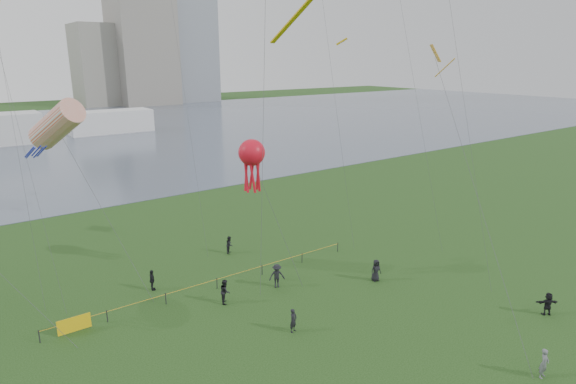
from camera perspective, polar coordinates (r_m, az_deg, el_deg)
ground_plane at (r=28.66m, az=12.66°, el=-20.16°), size 400.00×400.00×0.00m
lake at (r=117.38m, az=-27.04°, el=5.82°), size 400.00×120.00×0.08m
building_mid at (r=188.07m, az=-16.86°, el=15.73°), size 20.00×20.00×38.00m
building_low at (r=189.55m, az=-21.46°, el=13.81°), size 16.00×18.00×28.00m
pavilion_right at (r=118.11m, az=-20.30°, el=7.83°), size 18.00×7.00×5.00m
fence at (r=34.64m, az=-17.62°, el=-12.74°), size 24.07×0.07×1.05m
kite_flyer at (r=30.52m, az=28.08°, el=-17.48°), size 0.66×0.47×1.69m
spectator_a at (r=34.54m, az=-7.46°, el=-11.58°), size 0.98×1.06×1.74m
spectator_b at (r=36.35m, az=-1.33°, el=-9.90°), size 1.36×1.08×1.84m
spectator_c at (r=37.33m, az=-15.81°, el=-10.02°), size 0.58×1.00×1.60m
spectator_d at (r=37.97m, az=10.38°, el=-9.11°), size 0.95×0.73×1.72m
spectator_e at (r=37.12m, az=28.42°, el=-11.58°), size 1.49×1.21×1.59m
spectator_f at (r=31.05m, az=0.64°, el=-14.98°), size 0.66×0.54×1.56m
spectator_g at (r=42.71m, az=-6.93°, el=-6.22°), size 0.94×0.95×1.55m
kite_windsock at (r=38.40m, az=-25.71°, el=7.21°), size 5.88×9.91×13.96m
kite_octopus at (r=35.04m, az=-4.32°, el=4.51°), size 3.18×4.32×10.94m
kite_delta at (r=36.49m, az=17.59°, el=13.86°), size 6.62×13.27×17.52m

